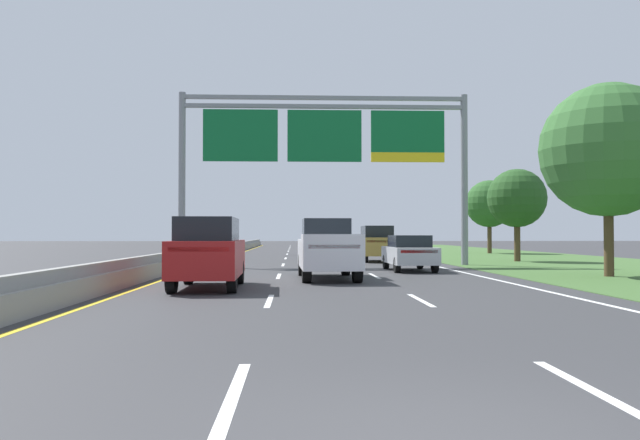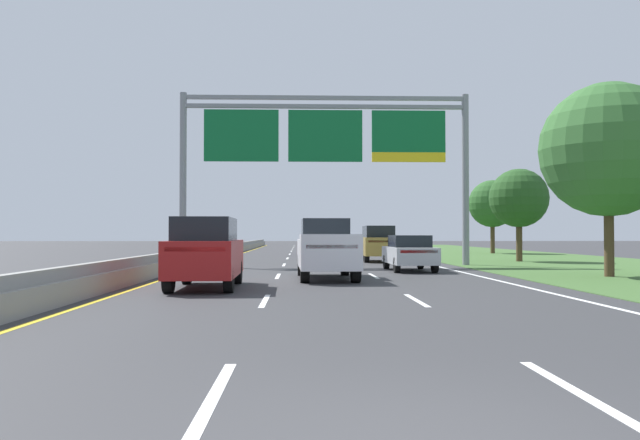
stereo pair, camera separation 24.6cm
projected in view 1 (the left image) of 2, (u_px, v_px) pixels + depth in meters
The scene contains 13 objects.
ground_plane at pixel (314, 260), 39.88m from camera, with size 220.00×220.00×0.00m, color #333335.
lane_striping at pixel (315, 260), 39.43m from camera, with size 11.96×106.00×0.01m.
grass_verge_right at pixel (532, 259), 40.44m from camera, with size 14.00×110.00×0.02m, color #3D602D.
median_barrier_concrete at pixel (209, 254), 39.63m from camera, with size 0.60×110.00×0.85m.
overhead_sign_gantry at pixel (324, 143), 32.79m from camera, with size 15.06×0.42×8.95m.
pickup_truck_white at pixel (328, 249), 23.00m from camera, with size 2.15×5.45×2.20m.
car_navy_centre_lane_sedan at pixel (312, 245), 48.87m from camera, with size 1.87×4.42×1.57m.
car_gold_right_lane_suv at pixel (376, 243), 37.56m from camera, with size 1.96×4.72×2.11m.
car_red_left_lane_suv at pixel (208, 252), 18.90m from camera, with size 2.00×4.74×2.11m.
car_silver_right_lane_sedan at pixel (409, 252), 27.98m from camera, with size 1.87×4.42×1.57m.
roadside_tree_near at pixel (608, 150), 24.06m from camera, with size 5.09×5.09×7.37m.
roadside_tree_mid at pixel (517, 198), 37.42m from camera, with size 3.47×3.47×5.49m.
roadside_tree_far at pixel (489, 204), 53.17m from camera, with size 3.97×3.97×6.17m.
Camera 1 is at (-1.23, -4.91, 1.62)m, focal length 35.52 mm.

